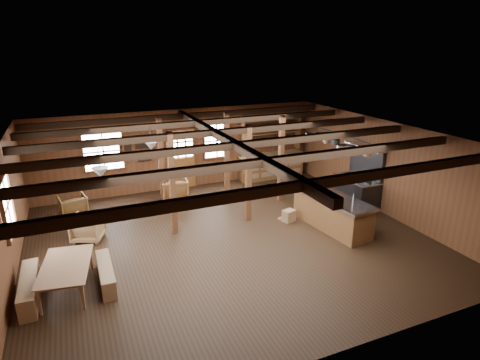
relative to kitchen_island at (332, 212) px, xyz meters
The scene contains 22 objects.
room 3.09m from the kitchen_island, behind, with size 10.04×9.04×2.84m.
ceiling_joists 3.70m from the kitchen_island, 168.50° to the left, with size 9.80×8.82×0.18m.
timber_posts 3.58m from the kitchen_island, 133.85° to the left, with size 3.95×2.35×2.80m.
back_door 5.69m from the kitchen_island, 120.96° to the left, with size 1.02×0.08×2.15m.
window_back_left 7.45m from the kitchen_island, 138.53° to the left, with size 1.32×0.06×1.32m.
window_back_right 5.26m from the kitchen_island, 108.37° to the left, with size 1.02×0.06×1.32m.
window_left 8.01m from the kitchen_island, behind, with size 0.14×1.24×1.32m.
notice_boards 6.68m from the kitchen_island, 132.19° to the left, with size 1.08×0.03×0.90m.
back_counter 4.65m from the kitchen_island, 84.06° to the left, with size 2.55×0.60×2.45m.
pendant_lamps 5.65m from the kitchen_island, 164.67° to the left, with size 1.86×2.36×0.66m.
pot_rack 1.94m from the kitchen_island, 54.96° to the left, with size 0.42×3.00×0.45m.
kitchen_island is the anchor object (origin of this frame).
step_stool 1.25m from the kitchen_island, 137.08° to the left, with size 0.39×0.28×0.35m, color brown.
commercial_range 2.04m from the kitchen_island, 32.01° to the left, with size 0.80×1.56×1.93m.
dining_table 6.83m from the kitchen_island, behind, with size 1.69×0.95×0.60m, color #8D6040.
bench_wall 7.58m from the kitchen_island, behind, with size 0.32×1.68×0.46m, color brown.
bench_aisle 6.11m from the kitchen_island, behind, with size 0.29×1.52×0.42m, color brown.
armchair_a 7.52m from the kitchen_island, 151.64° to the left, with size 0.73×0.76×0.69m, color brown.
armchair_b 5.12m from the kitchen_island, 133.43° to the left, with size 0.82×0.84×0.76m, color brown.
armchair_c 6.59m from the kitchen_island, 163.19° to the left, with size 0.74×0.76×0.69m, color #966F44.
counter_pot 0.94m from the kitchen_island, 95.78° to the left, with size 0.28×0.28×0.17m, color #BABCC1.
bowl 0.68m from the kitchen_island, 115.16° to the left, with size 0.25×0.25×0.06m, color silver.
Camera 1 is at (-3.47, -8.84, 4.91)m, focal length 30.00 mm.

